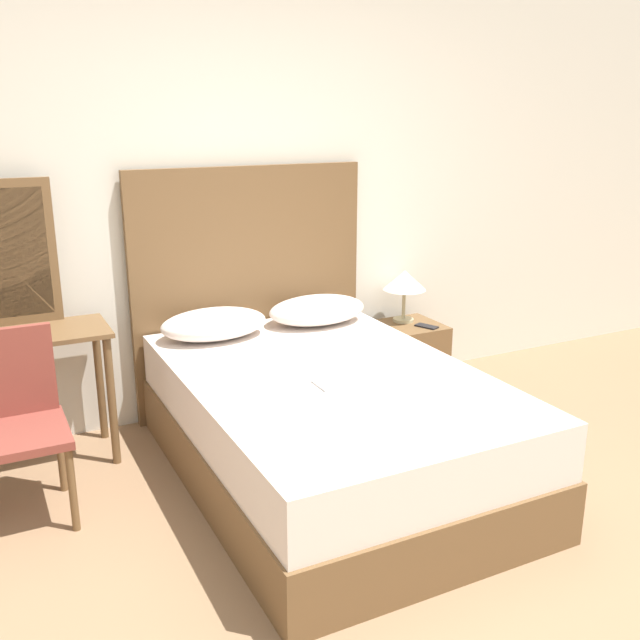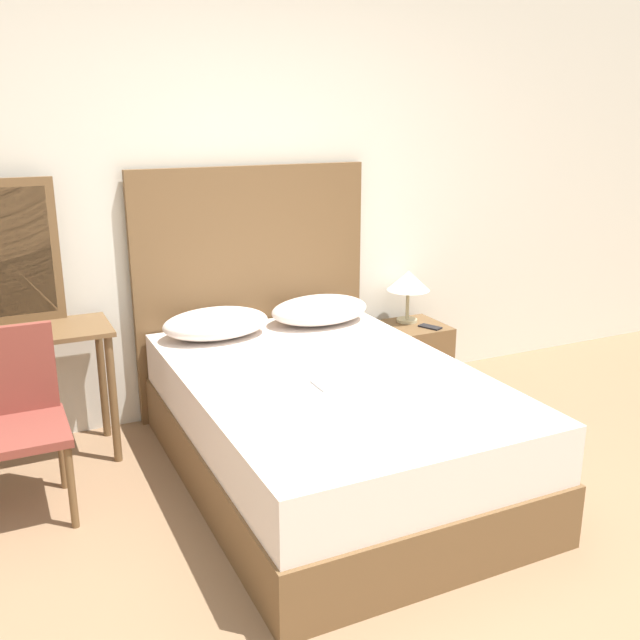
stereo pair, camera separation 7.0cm
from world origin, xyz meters
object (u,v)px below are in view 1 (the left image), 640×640
vanity_desk (12,361)px  chair (15,414)px  phone_on_bed (324,385)px  nightstand (406,357)px  table_lamp (404,282)px  phone_on_nightstand (427,326)px  bed (329,426)px

vanity_desk → chair: chair is taller
phone_on_bed → chair: chair is taller
phone_on_bed → nightstand: size_ratio=0.32×
vanity_desk → table_lamp: bearing=2.1°
vanity_desk → phone_on_bed: bearing=-36.8°
phone_on_bed → phone_on_nightstand: size_ratio=0.91×
phone_on_bed → table_lamp: (1.16, 1.08, 0.16)m
phone_on_bed → phone_on_nightstand: phone_on_bed is taller
nightstand → vanity_desk: size_ratio=0.47×
table_lamp → chair: bearing=-167.4°
phone_on_bed → phone_on_nightstand: bearing=36.1°
bed → vanity_desk: vanity_desk is taller
bed → phone_on_nightstand: 1.35m
phone_on_bed → nightstand: (1.13, 0.99, -0.35)m
phone_on_nightstand → vanity_desk: vanity_desk is taller
nightstand → phone_on_nightstand: bearing=-49.9°
bed → chair: 1.52m
chair → table_lamp: bearing=12.6°
table_lamp → vanity_desk: (-2.48, -0.09, -0.14)m
bed → phone_on_bed: size_ratio=14.07×
vanity_desk → chair: size_ratio=1.12×
nightstand → table_lamp: 0.52m
table_lamp → phone_on_nightstand: size_ratio=2.14×
phone_on_nightstand → vanity_desk: (-2.54, 0.10, 0.13)m
vanity_desk → bed: bearing=-30.3°
nightstand → phone_on_nightstand: 0.27m
vanity_desk → chair: 0.48m
vanity_desk → phone_on_nightstand: bearing=-2.2°
chair → nightstand: bearing=10.9°
chair → bed: bearing=-14.0°
table_lamp → phone_on_bed: bearing=-137.1°
bed → phone_on_nightstand: bearing=33.5°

